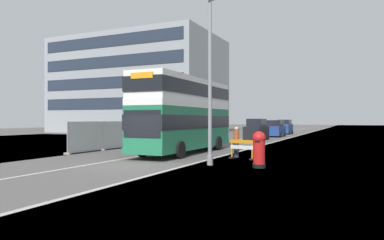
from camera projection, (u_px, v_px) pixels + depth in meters
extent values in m
cube|color=#565451|center=(129.00, 166.00, 17.56)|extent=(140.00, 280.00, 0.10)
cube|color=#B2AFA8|center=(177.00, 168.00, 16.44)|extent=(0.24, 196.00, 0.01)
cube|color=silver|center=(99.00, 163.00, 18.35)|extent=(0.16, 168.00, 0.01)
cube|color=#1E6B47|center=(185.00, 128.00, 23.90)|extent=(2.62, 10.83, 2.65)
cube|color=white|center=(185.00, 105.00, 23.90)|extent=(2.62, 10.83, 0.40)
cube|color=white|center=(185.00, 91.00, 23.89)|extent=(2.60, 10.73, 1.51)
cube|color=black|center=(185.00, 122.00, 23.90)|extent=(2.65, 10.94, 0.85)
cube|color=black|center=(185.00, 91.00, 23.89)|extent=(2.64, 10.89, 0.83)
cube|color=black|center=(142.00, 124.00, 18.95)|extent=(2.27, 0.09, 1.46)
cube|color=orange|center=(142.00, 75.00, 18.95)|extent=(1.35, 0.08, 0.32)
cube|color=#1E6B47|center=(185.00, 145.00, 23.90)|extent=(2.65, 10.94, 0.36)
cylinder|color=black|center=(143.00, 148.00, 21.35)|extent=(0.32, 1.00, 1.00)
cylinder|color=black|center=(180.00, 150.00, 20.34)|extent=(0.32, 1.00, 1.00)
cylinder|color=black|center=(187.00, 142.00, 27.11)|extent=(0.32, 1.00, 1.00)
cylinder|color=black|center=(218.00, 143.00, 26.11)|extent=(0.32, 1.00, 1.00)
cylinder|color=gray|center=(210.00, 82.00, 17.47)|extent=(0.18, 0.18, 8.11)
cylinder|color=gray|center=(210.00, 160.00, 17.48)|extent=(0.29, 0.29, 0.50)
cylinder|color=black|center=(259.00, 166.00, 16.54)|extent=(0.59, 0.59, 0.18)
cylinder|color=red|center=(259.00, 151.00, 16.53)|extent=(0.55, 0.55, 1.20)
sphere|color=red|center=(259.00, 138.00, 16.53)|extent=(0.61, 0.61, 0.61)
cube|color=black|center=(257.00, 141.00, 16.28)|extent=(0.22, 0.03, 0.07)
cube|color=orange|center=(242.00, 142.00, 20.16)|extent=(1.44, 0.41, 0.20)
cube|color=white|center=(242.00, 147.00, 20.17)|extent=(1.44, 0.41, 0.20)
cube|color=orange|center=(232.00, 150.00, 20.57)|extent=(0.08, 0.08, 0.99)
cube|color=black|center=(232.00, 158.00, 20.57)|extent=(0.24, 0.46, 0.08)
cube|color=orange|center=(252.00, 151.00, 19.76)|extent=(0.08, 0.08, 0.99)
cube|color=black|center=(252.00, 159.00, 19.76)|extent=(0.24, 0.46, 0.08)
cube|color=#A8AAAD|center=(86.00, 137.00, 24.26)|extent=(0.04, 3.26, 2.04)
cube|color=#A8AAAD|center=(117.00, 135.00, 27.34)|extent=(0.04, 3.26, 2.04)
cube|color=#A8AAAD|center=(141.00, 133.00, 30.42)|extent=(0.04, 3.26, 2.04)
cube|color=#A8AAAD|center=(161.00, 132.00, 33.50)|extent=(0.04, 3.26, 2.04)
cube|color=#A8AAAD|center=(178.00, 131.00, 36.58)|extent=(0.04, 3.26, 2.04)
cube|color=#A8AAAD|center=(192.00, 130.00, 39.66)|extent=(0.04, 3.26, 2.04)
cube|color=#A8AAAD|center=(204.00, 129.00, 42.74)|extent=(0.04, 3.26, 2.04)
cylinder|color=#939699|center=(67.00, 138.00, 22.71)|extent=(0.06, 0.06, 2.14)
cube|color=gray|center=(67.00, 154.00, 22.72)|extent=(0.44, 0.20, 0.12)
cylinder|color=#939699|center=(102.00, 136.00, 25.80)|extent=(0.06, 0.06, 2.14)
cube|color=gray|center=(102.00, 150.00, 25.80)|extent=(0.44, 0.20, 0.12)
cylinder|color=#939699|center=(130.00, 134.00, 28.88)|extent=(0.06, 0.06, 2.14)
cube|color=gray|center=(130.00, 146.00, 28.88)|extent=(0.44, 0.20, 0.12)
cylinder|color=#939699|center=(152.00, 132.00, 31.96)|extent=(0.06, 0.06, 2.14)
cube|color=gray|center=(152.00, 144.00, 31.96)|extent=(0.44, 0.20, 0.12)
cylinder|color=#939699|center=(170.00, 131.00, 35.04)|extent=(0.06, 0.06, 2.14)
cube|color=gray|center=(170.00, 142.00, 35.04)|extent=(0.44, 0.20, 0.12)
cylinder|color=#939699|center=(185.00, 130.00, 38.12)|extent=(0.06, 0.06, 2.14)
cube|color=gray|center=(185.00, 140.00, 38.12)|extent=(0.44, 0.20, 0.12)
cylinder|color=#939699|center=(198.00, 130.00, 41.20)|extent=(0.06, 0.06, 2.14)
cube|color=gray|center=(198.00, 138.00, 41.20)|extent=(0.44, 0.20, 0.12)
cylinder|color=#939699|center=(209.00, 129.00, 44.28)|extent=(0.06, 0.06, 2.14)
cube|color=gray|center=(209.00, 137.00, 44.28)|extent=(0.44, 0.20, 0.12)
cube|color=black|center=(257.00, 132.00, 38.63)|extent=(1.74, 4.48, 1.32)
cube|color=black|center=(257.00, 123.00, 38.63)|extent=(1.60, 2.46, 0.81)
cylinder|color=black|center=(268.00, 137.00, 39.52)|extent=(0.20, 0.60, 0.60)
cylinder|color=black|center=(252.00, 137.00, 40.26)|extent=(0.20, 0.60, 0.60)
cylinder|color=black|center=(261.00, 138.00, 37.00)|extent=(0.20, 0.60, 0.60)
cylinder|color=black|center=(245.00, 138.00, 37.74)|extent=(0.20, 0.60, 0.60)
cube|color=navy|center=(275.00, 131.00, 46.15)|extent=(1.88, 4.50, 1.19)
cube|color=black|center=(275.00, 123.00, 46.15)|extent=(1.73, 2.47, 0.77)
cylinder|color=black|center=(285.00, 134.00, 47.02)|extent=(0.20, 0.60, 0.60)
cylinder|color=black|center=(270.00, 134.00, 47.81)|extent=(0.20, 0.60, 0.60)
cylinder|color=black|center=(280.00, 135.00, 44.49)|extent=(0.20, 0.60, 0.60)
cylinder|color=black|center=(265.00, 135.00, 45.28)|extent=(0.20, 0.60, 0.60)
cube|color=navy|center=(285.00, 128.00, 54.13)|extent=(1.88, 4.06, 1.36)
cube|color=black|center=(285.00, 122.00, 54.13)|extent=(1.73, 2.23, 0.66)
cylinder|color=black|center=(292.00, 132.00, 54.87)|extent=(0.20, 0.60, 0.60)
cylinder|color=black|center=(280.00, 132.00, 55.67)|extent=(0.20, 0.60, 0.60)
cylinder|color=black|center=(289.00, 133.00, 52.59)|extent=(0.20, 0.60, 0.60)
cylinder|color=black|center=(277.00, 132.00, 53.39)|extent=(0.20, 0.60, 0.60)
cylinder|color=#4C3D2D|center=(213.00, 122.00, 58.82)|extent=(0.36, 0.36, 3.50)
cylinder|color=#4C3D2D|center=(218.00, 114.00, 58.54)|extent=(1.56, 0.21, 1.40)
cylinder|color=#4C3D2D|center=(218.00, 109.00, 59.41)|extent=(1.00, 1.83, 1.53)
cylinder|color=#4C3D2D|center=(212.00, 118.00, 59.23)|extent=(0.88, 0.74, 1.20)
cylinder|color=#4C3D2D|center=(209.00, 113.00, 58.62)|extent=(1.39, 1.18, 1.80)
cylinder|color=#4C3D2D|center=(213.00, 114.00, 58.28)|extent=(0.40, 1.16, 1.00)
cylinder|color=#4C3D2D|center=(198.00, 122.00, 60.45)|extent=(0.40, 0.40, 3.65)
cylinder|color=#4C3D2D|center=(200.00, 109.00, 60.16)|extent=(1.08, 0.43, 1.27)
cylinder|color=#4C3D2D|center=(200.00, 116.00, 60.99)|extent=(0.44, 1.49, 1.82)
cylinder|color=#4C3D2D|center=(196.00, 110.00, 60.95)|extent=(1.03, 0.95, 1.42)
cylinder|color=#4C3D2D|center=(195.00, 114.00, 60.48)|extent=(1.03, 0.52, 1.24)
cylinder|color=#4C3D2D|center=(196.00, 110.00, 59.74)|extent=(0.35, 1.63, 1.96)
cylinder|color=#2D3342|center=(236.00, 149.00, 21.04)|extent=(0.29, 0.29, 0.93)
cylinder|color=#99471E|center=(236.00, 136.00, 21.04)|extent=(0.34, 0.34, 0.65)
sphere|color=beige|center=(236.00, 129.00, 21.04)|extent=(0.22, 0.22, 0.22)
cube|color=gray|center=(139.00, 86.00, 64.19)|extent=(27.92, 17.19, 16.39)
cube|color=#232D3D|center=(109.00, 103.00, 56.39)|extent=(26.25, 0.08, 1.84)
cube|color=#232D3D|center=(109.00, 83.00, 56.38)|extent=(26.25, 0.08, 1.84)
cube|color=#232D3D|center=(109.00, 62.00, 56.37)|extent=(26.25, 0.08, 1.84)
cube|color=#232D3D|center=(109.00, 41.00, 56.37)|extent=(26.25, 0.08, 1.84)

